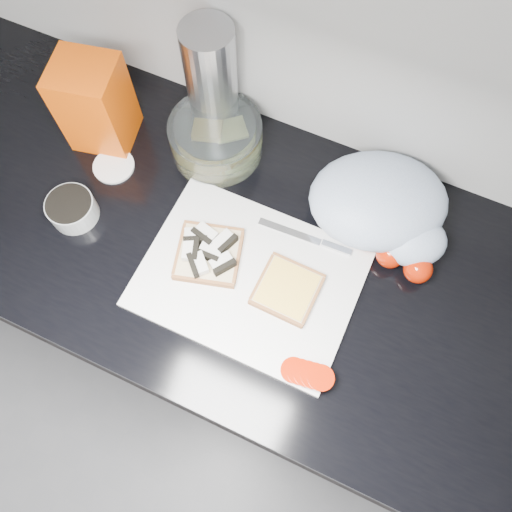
{
  "coord_description": "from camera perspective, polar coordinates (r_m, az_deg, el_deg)",
  "views": [
    {
      "loc": [
        0.25,
        0.85,
        1.79
      ],
      "look_at": [
        0.1,
        1.17,
        0.95
      ],
      "focal_mm": 35.0,
      "sensor_mm": 36.0,
      "label": 1
    }
  ],
  "objects": [
    {
      "name": "seed_tub",
      "position": [
        1.05,
        -20.31,
        5.13
      ],
      "size": [
        0.09,
        0.09,
        0.05
      ],
      "color": "#949999",
      "rests_on": "countertop"
    },
    {
      "name": "glass_bowl",
      "position": [
        1.06,
        -4.58,
        13.27
      ],
      "size": [
        0.19,
        0.19,
        0.08
      ],
      "rotation": [
        0.0,
        0.0,
        0.32
      ],
      "color": "silver",
      "rests_on": "countertop"
    },
    {
      "name": "countertop",
      "position": [
        1.01,
        -4.35,
        2.16
      ],
      "size": [
        3.5,
        0.64,
        0.04
      ],
      "primitive_type": "cube",
      "color": "black",
      "rests_on": "base_cabinet"
    },
    {
      "name": "whole_tomatoes",
      "position": [
        0.97,
        15.29,
        0.32
      ],
      "size": [
        0.16,
        0.08,
        0.05
      ],
      "rotation": [
        0.0,
        0.0,
        0.19
      ],
      "color": "#B21C04",
      "rests_on": "countertop"
    },
    {
      "name": "bread_right",
      "position": [
        0.92,
        3.58,
        -3.84
      ],
      "size": [
        0.12,
        0.12,
        0.02
      ],
      "rotation": [
        0.0,
        0.0,
        -0.03
      ],
      "color": "#C6B98B",
      "rests_on": "cutting_board"
    },
    {
      "name": "tub_lid",
      "position": [
        1.1,
        -15.95,
        9.87
      ],
      "size": [
        0.09,
        0.09,
        0.01
      ],
      "primitive_type": "cylinder",
      "rotation": [
        0.0,
        0.0,
        0.02
      ],
      "color": "silver",
      "rests_on": "countertop"
    },
    {
      "name": "base_cabinet",
      "position": [
        1.43,
        -3.08,
        -5.45
      ],
      "size": [
        3.5,
        0.6,
        0.86
      ],
      "primitive_type": "cube",
      "color": "black",
      "rests_on": "ground"
    },
    {
      "name": "cutting_board",
      "position": [
        0.94,
        -0.76,
        -2.56
      ],
      "size": [
        0.4,
        0.3,
        0.01
      ],
      "primitive_type": "cube",
      "color": "silver",
      "rests_on": "countertop"
    },
    {
      "name": "knife",
      "position": [
        0.97,
        6.92,
        1.73
      ],
      "size": [
        0.19,
        0.02,
        0.01
      ],
      "rotation": [
        0.0,
        0.0,
        0.05
      ],
      "color": "#B8B8BD",
      "rests_on": "cutting_board"
    },
    {
      "name": "tomato_slices",
      "position": [
        0.89,
        5.86,
        -13.26
      ],
      "size": [
        0.1,
        0.06,
        0.02
      ],
      "rotation": [
        0.0,
        0.0,
        -0.36
      ],
      "color": "#B21C04",
      "rests_on": "cutting_board"
    },
    {
      "name": "steel_canister",
      "position": [
        1.04,
        -5.1,
        19.41
      ],
      "size": [
        0.1,
        0.1,
        0.24
      ],
      "primitive_type": "cylinder",
      "color": "#A8A8AC",
      "rests_on": "countertop"
    },
    {
      "name": "grocery_bag",
      "position": [
        0.98,
        14.3,
        5.55
      ],
      "size": [
        0.33,
        0.3,
        0.12
      ],
      "rotation": [
        0.0,
        0.0,
        0.4
      ],
      "color": "silver",
      "rests_on": "countertop"
    },
    {
      "name": "bread_bag",
      "position": [
        1.08,
        -17.89,
        16.2
      ],
      "size": [
        0.14,
        0.14,
        0.19
      ],
      "primitive_type": "cube",
      "rotation": [
        0.0,
        0.0,
        0.21
      ],
      "color": "#D74D03",
      "rests_on": "countertop"
    },
    {
      "name": "bread_left",
      "position": [
        0.95,
        -5.48,
        0.41
      ],
      "size": [
        0.15,
        0.15,
        0.04
      ],
      "rotation": [
        0.0,
        0.0,
        0.28
      ],
      "color": "#C6B98B",
      "rests_on": "cutting_board"
    }
  ]
}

